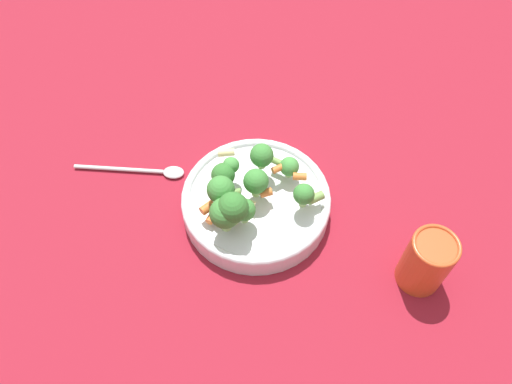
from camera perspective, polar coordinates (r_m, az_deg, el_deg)
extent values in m
plane|color=maroon|center=(0.82, 0.00, -1.99)|extent=(3.00, 3.00, 0.00)
cylinder|color=silver|center=(0.80, 0.00, -1.32)|extent=(0.24, 0.24, 0.04)
torus|color=silver|center=(0.79, 0.00, -0.62)|extent=(0.24, 0.24, 0.01)
cylinder|color=#8CB766|center=(0.80, 3.76, 2.15)|extent=(0.01, 0.01, 0.01)
sphere|color=#479342|center=(0.79, 3.83, 2.93)|extent=(0.03, 0.03, 0.03)
cylinder|color=#8CB766|center=(0.77, 0.46, 0.18)|extent=(0.01, 0.01, 0.02)
sphere|color=#3D8438|center=(0.75, 0.47, 1.26)|extent=(0.04, 0.04, 0.04)
cylinder|color=#8CB766|center=(0.79, -2.82, 2.30)|extent=(0.01, 0.01, 0.01)
sphere|color=#479342|center=(0.77, -2.87, 3.09)|extent=(0.03, 0.03, 0.03)
cylinder|color=#8CB766|center=(0.75, -3.93, -0.91)|extent=(0.01, 0.01, 0.02)
sphere|color=#3D8438|center=(0.73, -4.06, 0.27)|extent=(0.04, 0.04, 0.04)
cylinder|color=#8CB766|center=(0.76, 5.36, -1.13)|extent=(0.01, 0.01, 0.01)
sphere|color=#3D8438|center=(0.75, 5.49, -0.24)|extent=(0.03, 0.03, 0.03)
cylinder|color=#8CB766|center=(0.79, -3.70, 0.97)|extent=(0.01, 0.01, 0.01)
sphere|color=#33722D|center=(0.77, -3.79, 1.96)|extent=(0.04, 0.04, 0.04)
cylinder|color=#8CB766|center=(0.73, -2.58, -2.97)|extent=(0.02, 0.02, 0.02)
sphere|color=#33722D|center=(0.70, -2.67, -1.80)|extent=(0.05, 0.05, 0.05)
cylinder|color=#8CB766|center=(0.79, 0.65, 3.25)|extent=(0.01, 0.01, 0.01)
sphere|color=#3D8438|center=(0.77, 0.66, 4.21)|extent=(0.04, 0.04, 0.04)
cylinder|color=#8CB766|center=(0.74, -3.44, -3.62)|extent=(0.02, 0.02, 0.02)
sphere|color=#3D8438|center=(0.71, -3.56, -2.41)|extent=(0.05, 0.05, 0.05)
cylinder|color=#8CB766|center=(0.75, -1.32, -2.93)|extent=(0.01, 0.01, 0.01)
sphere|color=#3D8438|center=(0.73, -1.36, -2.05)|extent=(0.03, 0.03, 0.03)
cylinder|color=orange|center=(0.76, -4.91, -2.59)|extent=(0.03, 0.02, 0.01)
cylinder|color=#729E4C|center=(0.75, -2.66, -1.52)|extent=(0.02, 0.03, 0.01)
cylinder|color=#729E4C|center=(0.77, 6.81, -0.67)|extent=(0.03, 0.02, 0.01)
cylinder|color=#729E4C|center=(0.80, 2.41, 3.49)|extent=(0.02, 0.02, 0.01)
cylinder|color=orange|center=(0.78, 5.02, 1.78)|extent=(0.02, 0.02, 0.01)
cylinder|color=#729E4C|center=(0.78, -2.52, -0.05)|extent=(0.02, 0.02, 0.01)
cylinder|color=#729E4C|center=(0.74, -4.27, -2.24)|extent=(0.02, 0.03, 0.01)
cylinder|color=orange|center=(0.75, -5.59, -1.80)|extent=(0.02, 0.02, 0.01)
cylinder|color=beige|center=(0.82, -3.43, 4.51)|extent=(0.03, 0.03, 0.01)
cylinder|color=orange|center=(0.78, 3.00, 2.59)|extent=(0.03, 0.02, 0.01)
cylinder|color=orange|center=(0.76, 1.15, -0.07)|extent=(0.02, 0.02, 0.01)
cylinder|color=beige|center=(0.76, -0.79, -1.20)|extent=(0.02, 0.02, 0.01)
cylinder|color=beige|center=(0.77, 5.86, -0.37)|extent=(0.02, 0.02, 0.01)
cylinder|color=orange|center=(0.74, -2.74, -2.75)|extent=(0.03, 0.02, 0.01)
cylinder|color=orange|center=(0.76, -2.41, -1.48)|extent=(0.03, 0.02, 0.01)
cylinder|color=#CC4C23|center=(0.76, 18.87, -7.58)|extent=(0.07, 0.07, 0.10)
torus|color=#CC4C23|center=(0.71, 19.96, -5.77)|extent=(0.07, 0.07, 0.01)
cylinder|color=silver|center=(0.89, -15.42, 2.55)|extent=(0.11, 0.12, 0.01)
ellipsoid|color=silver|center=(0.87, -9.40, 2.23)|extent=(0.04, 0.04, 0.01)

